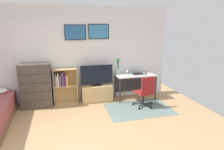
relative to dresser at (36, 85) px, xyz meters
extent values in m
plane|color=tan|center=(0.79, -2.15, -0.60)|extent=(7.20, 7.20, 0.00)
cube|color=white|center=(0.79, 0.28, 0.75)|extent=(6.12, 0.06, 2.70)
cube|color=black|center=(1.11, 0.23, 1.38)|extent=(0.59, 0.02, 0.42)
cube|color=#285B93|center=(1.11, 0.22, 1.38)|extent=(0.55, 0.01, 0.38)
cube|color=black|center=(1.77, 0.23, 1.39)|extent=(0.59, 0.02, 0.42)
cube|color=teal|center=(1.77, 0.22, 1.39)|extent=(0.55, 0.01, 0.38)
cube|color=slate|center=(2.60, -0.87, -0.59)|extent=(1.70, 1.20, 0.01)
cube|color=#4C4238|center=(0.00, 0.01, 0.00)|extent=(0.80, 0.42, 1.19)
cube|color=#493F35|center=(0.00, -0.21, -0.47)|extent=(0.76, 0.01, 0.22)
sphere|color=#A59E8C|center=(0.00, -0.23, -0.47)|extent=(0.03, 0.03, 0.03)
cube|color=#493F35|center=(0.00, -0.21, -0.24)|extent=(0.76, 0.01, 0.22)
sphere|color=#A59E8C|center=(0.00, -0.23, -0.24)|extent=(0.03, 0.03, 0.03)
cube|color=#493F35|center=(0.00, -0.21, 0.00)|extent=(0.76, 0.01, 0.22)
sphere|color=#A59E8C|center=(0.00, -0.23, 0.00)|extent=(0.03, 0.03, 0.03)
cube|color=#493F35|center=(0.00, -0.21, 0.24)|extent=(0.76, 0.01, 0.22)
sphere|color=#A59E8C|center=(0.00, -0.23, 0.24)|extent=(0.03, 0.03, 0.03)
cube|color=#493F35|center=(0.00, -0.21, 0.47)|extent=(0.76, 0.01, 0.22)
sphere|color=#A59E8C|center=(0.00, -0.23, 0.47)|extent=(0.03, 0.03, 0.03)
cube|color=tan|center=(0.45, 0.07, -0.10)|extent=(0.02, 0.30, 1.00)
cube|color=tan|center=(1.08, 0.07, -0.10)|extent=(0.02, 0.30, 1.00)
cube|color=tan|center=(0.76, 0.07, -0.59)|extent=(0.65, 0.30, 0.02)
cube|color=tan|center=(0.76, 0.07, -0.08)|extent=(0.61, 0.30, 0.02)
cube|color=tan|center=(0.76, 0.07, 0.39)|extent=(0.61, 0.30, 0.02)
cube|color=tan|center=(0.76, 0.21, -0.10)|extent=(0.65, 0.01, 1.00)
cube|color=#1E519E|center=(0.48, 0.03, 0.12)|extent=(0.03, 0.22, 0.38)
cube|color=orange|center=(0.51, 0.04, 0.09)|extent=(0.02, 0.22, 0.32)
cube|color=white|center=(0.54, 0.03, 0.08)|extent=(0.03, 0.22, 0.29)
cube|color=white|center=(0.58, 0.01, 0.11)|extent=(0.03, 0.18, 0.35)
cube|color=#8C388C|center=(0.61, 0.04, 0.07)|extent=(0.03, 0.24, 0.28)
cube|color=#2D8C4C|center=(0.64, 0.03, 0.12)|extent=(0.02, 0.22, 0.37)
cube|color=black|center=(0.66, 0.02, 0.11)|extent=(0.02, 0.19, 0.35)
cube|color=#8C388C|center=(0.70, 0.02, 0.13)|extent=(0.04, 0.19, 0.40)
cube|color=black|center=(0.73, 0.01, 0.08)|extent=(0.02, 0.17, 0.29)
cube|color=#8C388C|center=(0.77, 0.02, 0.08)|extent=(0.04, 0.19, 0.30)
cube|color=gold|center=(0.81, 0.01, 0.09)|extent=(0.04, 0.17, 0.32)
cube|color=tan|center=(1.65, 0.02, -0.36)|extent=(0.88, 0.40, 0.47)
cube|color=tan|center=(1.65, -0.19, -0.36)|extent=(0.88, 0.01, 0.02)
cube|color=black|center=(1.65, 0.00, -0.12)|extent=(0.28, 0.16, 0.02)
cube|color=black|center=(1.65, 0.00, -0.08)|extent=(0.06, 0.04, 0.05)
cube|color=black|center=(1.65, 0.00, 0.20)|extent=(0.92, 0.02, 0.55)
cube|color=black|center=(1.65, -0.02, 0.20)|extent=(0.89, 0.01, 0.52)
cube|color=silver|center=(2.80, -0.08, 0.13)|extent=(1.16, 0.58, 0.03)
cube|color=#2D2D30|center=(2.24, -0.34, -0.24)|extent=(0.03, 0.03, 0.71)
cube|color=#2D2D30|center=(3.35, -0.34, -0.24)|extent=(0.03, 0.03, 0.71)
cube|color=#2D2D30|center=(2.24, 0.19, -0.24)|extent=(0.03, 0.03, 0.71)
cube|color=#2D2D30|center=(3.35, 0.19, -0.24)|extent=(0.03, 0.03, 0.71)
cube|color=#2D2D30|center=(2.80, 0.21, -0.20)|extent=(1.10, 0.02, 0.50)
cylinder|color=#232326|center=(3.07, -0.68, -0.57)|extent=(0.05, 0.05, 0.05)
cube|color=#232326|center=(2.93, -0.70, -0.53)|extent=(0.28, 0.07, 0.02)
cylinder|color=#232326|center=(2.84, -0.44, -0.57)|extent=(0.05, 0.05, 0.05)
cube|color=#232326|center=(2.82, -0.58, -0.53)|extent=(0.08, 0.28, 0.02)
cylinder|color=#232326|center=(2.55, -0.59, -0.57)|extent=(0.05, 0.05, 0.05)
cube|color=#232326|center=(2.67, -0.66, -0.53)|extent=(0.26, 0.16, 0.02)
cylinder|color=#232326|center=(2.60, -0.92, -0.57)|extent=(0.05, 0.05, 0.05)
cube|color=#232326|center=(2.70, -0.82, -0.53)|extent=(0.22, 0.22, 0.02)
cylinder|color=#232326|center=(2.92, -0.97, -0.57)|extent=(0.05, 0.05, 0.05)
cube|color=#232326|center=(2.86, -0.85, -0.53)|extent=(0.15, 0.26, 0.02)
cylinder|color=#232326|center=(2.80, -0.72, -0.37)|extent=(0.04, 0.04, 0.30)
cube|color=maroon|center=(2.80, -0.72, -0.20)|extent=(0.50, 0.50, 0.03)
cube|color=maroon|center=(2.83, -0.92, 0.04)|extent=(0.40, 0.10, 0.45)
cube|color=#B7B7BC|center=(2.87, -0.07, 0.15)|extent=(0.38, 0.28, 0.01)
cube|color=black|center=(2.87, -0.08, 0.16)|extent=(0.35, 0.25, 0.00)
cube|color=#B7B7BC|center=(2.85, 0.08, 0.27)|extent=(0.38, 0.26, 0.07)
cube|color=#234C5B|center=(2.86, 0.07, 0.27)|extent=(0.36, 0.24, 0.06)
ellipsoid|color=#262628|center=(3.11, -0.13, 0.16)|extent=(0.06, 0.10, 0.03)
cylinder|color=silver|center=(2.32, 0.12, 0.22)|extent=(0.09, 0.09, 0.16)
cylinder|color=#3D8438|center=(2.34, 0.12, 0.39)|extent=(0.01, 0.01, 0.39)
sphere|color=#308B2C|center=(2.34, 0.12, 0.58)|extent=(0.07, 0.07, 0.07)
cylinder|color=#3D8438|center=(2.31, 0.14, 0.35)|extent=(0.01, 0.01, 0.32)
sphere|color=#308B2C|center=(2.31, 0.14, 0.51)|extent=(0.07, 0.07, 0.07)
cylinder|color=#3D8438|center=(2.31, 0.10, 0.39)|extent=(0.01, 0.01, 0.39)
sphere|color=#308B2C|center=(2.31, 0.10, 0.58)|extent=(0.07, 0.07, 0.07)
cylinder|color=silver|center=(2.52, -0.14, 0.15)|extent=(0.06, 0.06, 0.01)
cylinder|color=silver|center=(2.52, -0.14, 0.20)|extent=(0.01, 0.01, 0.10)
cone|color=silver|center=(2.52, -0.14, 0.29)|extent=(0.07, 0.07, 0.07)
camera|label=1|loc=(0.64, -5.47, 1.54)|focal=32.05mm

